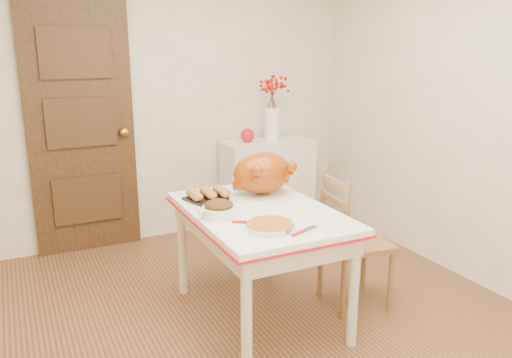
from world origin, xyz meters
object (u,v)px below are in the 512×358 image
turkey_platter (262,175)px  kitchen_table (259,264)px  pumpkin_pie (270,224)px  chair_oak (356,240)px  sideboard (268,184)px

turkey_platter → kitchen_table: bearing=-123.1°
turkey_platter → pumpkin_pie: (-0.24, -0.57, -0.12)m
kitchen_table → chair_oak: (0.66, -0.11, 0.09)m
chair_oak → pumpkin_pie: size_ratio=3.43×
sideboard → kitchen_table: bearing=-119.0°
sideboard → turkey_platter: bearing=-118.7°
chair_oak → pumpkin_pie: chair_oak is taller
chair_oak → turkey_platter: 0.76m
turkey_platter → pumpkin_pie: bearing=-115.5°
sideboard → chair_oak: (-0.17, -1.61, 0.03)m
sideboard → kitchen_table: sideboard is taller
kitchen_table → turkey_platter: 0.58m
sideboard → turkey_platter: (-0.70, -1.27, 0.46)m
kitchen_table → chair_oak: size_ratio=1.34×
turkey_platter → pumpkin_pie: 0.63m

